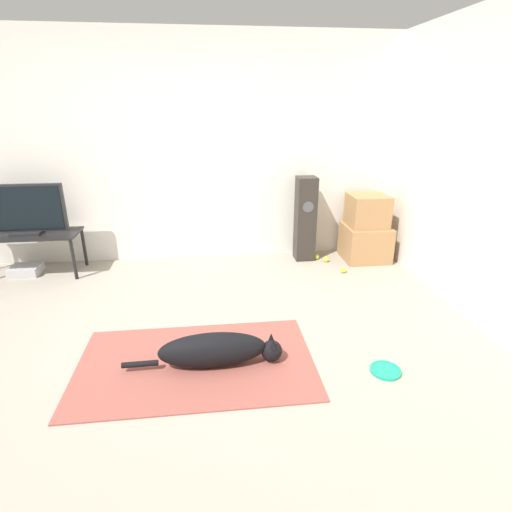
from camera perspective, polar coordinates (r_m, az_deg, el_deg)
name	(u,v)px	position (r m, az deg, el deg)	size (l,w,h in m)	color
ground_plane	(171,353)	(3.22, -12.08, -13.38)	(12.00, 12.00, 0.00)	#9E9384
wall_back	(177,152)	(4.79, -11.24, 14.40)	(8.00, 0.06, 2.55)	silver
area_rug	(196,363)	(3.07, -8.54, -14.85)	(1.72, 1.04, 0.01)	#934C42
dog	(217,350)	(2.95, -5.58, -13.22)	(1.15, 0.23, 0.26)	black
frisbee	(386,370)	(3.09, 18.02, -15.26)	(0.22, 0.22, 0.03)	#199E7A
cardboard_box_lower	(365,242)	(5.03, 15.31, 1.88)	(0.52, 0.51, 0.42)	#A87A4C
cardboard_box_upper	(367,211)	(4.92, 15.62, 6.28)	(0.44, 0.42, 0.37)	#A87A4C
floor_speaker	(305,219)	(4.81, 7.04, 5.27)	(0.23, 0.23, 1.00)	#2D2823
tv_stand	(29,239)	(5.00, -29.70, 2.17)	(1.05, 0.46, 0.47)	black
tv	(23,210)	(4.92, -30.35, 5.70)	(0.87, 0.20, 0.54)	#232326
tennis_ball_by_boxes	(316,257)	(4.95, 8.61, -0.10)	(0.07, 0.07, 0.07)	#C6E033
tennis_ball_near_speaker	(326,259)	(4.88, 9.95, -0.47)	(0.07, 0.07, 0.07)	#C6E033
tennis_ball_loose_on_carpet	(343,270)	(4.61, 12.37, -1.96)	(0.07, 0.07, 0.07)	#C6E033
game_console	(26,270)	(5.15, -30.05, -1.76)	(0.31, 0.27, 0.10)	#B7B7BC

